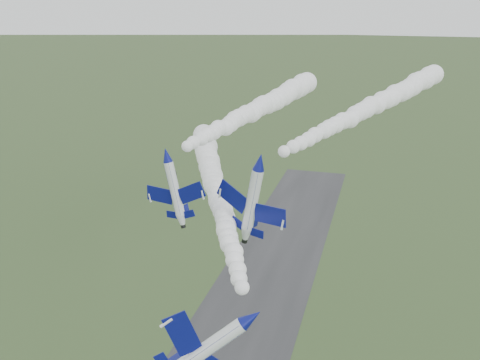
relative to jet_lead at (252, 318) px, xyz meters
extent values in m
cylinder|color=silver|center=(-0.09, 0.09, -0.03)|extent=(5.93, 9.38, 2.30)
cone|color=navy|center=(2.33, -5.23, -0.03)|extent=(3.10, 3.16, 2.30)
cone|color=silver|center=(-2.42, 5.21, -0.03)|extent=(2.92, 2.76, 2.30)
cylinder|color=black|center=(-2.87, 6.21, -0.03)|extent=(1.34, 1.08, 1.17)
ellipsoid|color=black|center=(1.36, -1.87, 0.32)|extent=(2.71, 3.53, 1.53)
cube|color=navy|center=(-2.29, 0.05, 2.59)|extent=(3.84, 3.66, 4.25)
cube|color=navy|center=(1.14, 1.62, -2.84)|extent=(3.84, 3.66, 4.25)
cube|color=navy|center=(-2.92, 3.89, 1.42)|extent=(1.73, 1.66, 1.87)
cube|color=navy|center=(-1.09, 4.72, -1.48)|extent=(1.73, 1.66, 1.87)
cube|color=navy|center=(-0.82, 4.55, 0.79)|extent=(2.61, 2.46, 1.49)
cylinder|color=silver|center=(-18.32, 21.06, 10.78)|extent=(3.29, 8.27, 1.72)
cone|color=navy|center=(-19.34, 16.06, 10.78)|extent=(2.11, 2.42, 1.72)
cone|color=silver|center=(-17.35, 25.87, 10.78)|extent=(2.03, 2.04, 1.72)
cylinder|color=black|center=(-17.16, 26.81, 10.78)|extent=(0.97, 0.74, 0.87)
ellipsoid|color=black|center=(-18.85, 19.04, 11.31)|extent=(1.68, 2.95, 1.15)
cube|color=navy|center=(-20.90, 22.36, 10.01)|extent=(4.72, 3.13, 1.10)
cube|color=navy|center=(-15.38, 21.25, 11.27)|extent=(4.72, 3.13, 1.10)
cube|color=navy|center=(-19.00, 25.32, 10.45)|extent=(2.07, 1.41, 0.51)
cube|color=navy|center=(-16.05, 24.72, 11.12)|extent=(2.07, 1.41, 0.51)
cube|color=navy|center=(-17.84, 24.85, 12.01)|extent=(0.87, 1.62, 2.09)
cylinder|color=silver|center=(-4.25, 20.43, 11.10)|extent=(5.20, 9.50, 1.98)
cone|color=navy|center=(-6.37, 14.88, 11.10)|extent=(2.73, 3.01, 1.98)
cone|color=silver|center=(-2.22, 25.77, 11.10)|extent=(2.57, 2.59, 1.98)
cylinder|color=black|center=(-1.82, 26.81, 11.10)|extent=(1.18, 0.99, 1.00)
ellipsoid|color=black|center=(-5.00, 18.12, 11.72)|extent=(2.38, 3.48, 1.32)
cube|color=navy|center=(-7.04, 22.45, 11.60)|extent=(5.71, 4.32, 1.17)
cube|color=navy|center=(-0.89, 20.10, 10.27)|extent=(5.71, 4.32, 1.17)
cube|color=navy|center=(-4.22, 25.45, 11.45)|extent=(2.51, 1.94, 0.55)
cube|color=navy|center=(-0.94, 24.20, 10.75)|extent=(2.51, 1.94, 0.55)
cube|color=navy|center=(-2.40, 24.47, 12.53)|extent=(1.22, 1.89, 2.44)
camera|label=1|loc=(12.11, -47.72, 32.64)|focal=40.00mm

